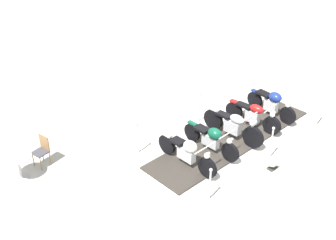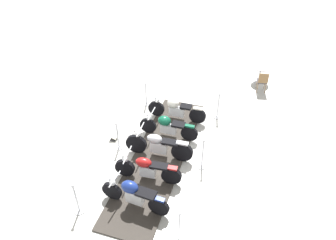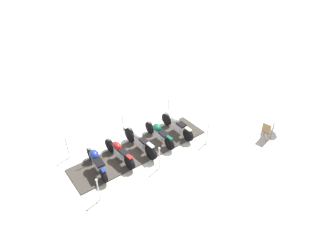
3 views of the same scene
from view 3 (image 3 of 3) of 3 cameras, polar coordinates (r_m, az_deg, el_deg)
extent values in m
plane|color=silver|center=(13.03, -5.52, -6.03)|extent=(80.00, 80.00, 0.00)
cube|color=#38332D|center=(13.02, -5.52, -5.95)|extent=(6.62, 2.89, 0.05)
cylinder|color=black|center=(14.27, -0.32, 0.12)|extent=(0.25, 0.64, 0.63)
cylinder|color=black|center=(13.28, 4.02, -3.02)|extent=(0.25, 0.64, 0.63)
cube|color=silver|center=(13.73, 1.77, -1.24)|extent=(0.33, 0.61, 0.38)
ellipsoid|color=silver|center=(13.63, 1.41, 0.19)|extent=(0.44, 0.52, 0.35)
cube|color=black|center=(13.35, 2.76, -0.94)|extent=(0.40, 0.48, 0.08)
cube|color=silver|center=(13.07, 4.08, -1.83)|extent=(0.21, 0.37, 0.06)
cylinder|color=silver|center=(14.08, -0.16, 0.89)|extent=(0.12, 0.27, 0.54)
cylinder|color=silver|center=(13.85, 0.01, 1.89)|extent=(0.78, 0.20, 0.04)
sphere|color=silver|center=(14.03, -0.24, 1.38)|extent=(0.18, 0.18, 0.18)
cylinder|color=black|center=(13.75, -3.69, -1.54)|extent=(0.23, 0.61, 0.60)
cylinder|color=black|center=(12.78, 0.29, -4.74)|extent=(0.23, 0.61, 0.60)
cube|color=silver|center=(13.23, -1.78, -2.95)|extent=(0.31, 0.60, 0.35)
ellipsoid|color=#0F5138|center=(13.13, -2.18, -1.53)|extent=(0.45, 0.54, 0.36)
cube|color=black|center=(12.83, -0.83, -2.78)|extent=(0.41, 0.52, 0.08)
cube|color=#0F5138|center=(12.57, 0.29, -3.57)|extent=(0.19, 0.35, 0.06)
cylinder|color=silver|center=(13.55, -3.54, -0.81)|extent=(0.13, 0.30, 0.52)
cylinder|color=silver|center=(13.32, -3.40, 0.15)|extent=(0.76, 0.20, 0.04)
sphere|color=silver|center=(13.50, -3.62, -0.36)|extent=(0.18, 0.18, 0.18)
cylinder|color=black|center=(13.29, -7.60, -2.99)|extent=(0.30, 0.72, 0.72)
cylinder|color=black|center=(12.28, -3.46, -6.44)|extent=(0.30, 0.72, 0.72)
cube|color=silver|center=(12.74, -5.63, -4.49)|extent=(0.36, 0.59, 0.42)
ellipsoid|color=#B7BAC1|center=(12.63, -6.08, -3.02)|extent=(0.41, 0.57, 0.29)
cube|color=black|center=(12.32, -4.66, -4.32)|extent=(0.39, 0.59, 0.08)
cube|color=#B7BAC1|center=(12.03, -3.53, -5.05)|extent=(0.25, 0.42, 0.06)
cylinder|color=silver|center=(13.05, -7.47, -2.13)|extent=(0.15, 0.34, 0.60)
cylinder|color=silver|center=(12.77, -7.37, -1.01)|extent=(0.72, 0.22, 0.04)
sphere|color=silver|center=(12.96, -7.55, -1.53)|extent=(0.18, 0.18, 0.18)
cylinder|color=black|center=(12.93, -11.55, -5.00)|extent=(0.30, 0.63, 0.62)
cylinder|color=black|center=(11.95, -7.71, -8.44)|extent=(0.30, 0.63, 0.62)
cube|color=silver|center=(12.39, -9.73, -6.46)|extent=(0.36, 0.52, 0.40)
ellipsoid|color=#AD1919|center=(12.26, -10.19, -5.05)|extent=(0.42, 0.56, 0.29)
cube|color=black|center=(11.97, -8.90, -6.32)|extent=(0.40, 0.60, 0.08)
cube|color=#AD1919|center=(11.72, -7.84, -7.23)|extent=(0.24, 0.37, 0.06)
cylinder|color=silver|center=(12.72, -11.53, -4.23)|extent=(0.14, 0.26, 0.54)
cylinder|color=silver|center=(12.47, -11.54, -3.21)|extent=(0.76, 0.25, 0.04)
sphere|color=silver|center=(12.67, -11.68, -3.71)|extent=(0.18, 0.18, 0.18)
cylinder|color=black|center=(12.68, -15.27, -6.62)|extent=(0.19, 0.62, 0.61)
cylinder|color=black|center=(11.62, -12.74, -10.73)|extent=(0.19, 0.62, 0.61)
cube|color=silver|center=(12.09, -14.12, -8.32)|extent=(0.26, 0.52, 0.43)
ellipsoid|color=navy|center=(11.94, -14.59, -6.67)|extent=(0.41, 0.54, 0.35)
cube|color=black|center=(11.61, -13.68, -8.25)|extent=(0.38, 0.58, 0.08)
cube|color=navy|center=(11.39, -12.95, -9.55)|extent=(0.17, 0.35, 0.06)
cylinder|color=silver|center=(12.45, -15.33, -5.93)|extent=(0.11, 0.30, 0.52)
cylinder|color=silver|center=(12.19, -15.43, -4.99)|extent=(0.64, 0.11, 0.04)
sphere|color=silver|center=(12.39, -15.45, -5.45)|extent=(0.18, 0.18, 0.18)
cylinder|color=silver|center=(11.27, -13.36, -15.31)|extent=(0.34, 0.34, 0.03)
cylinder|color=silver|center=(10.88, -13.74, -13.53)|extent=(0.05, 0.05, 1.02)
sphere|color=silver|center=(10.49, -14.15, -11.54)|extent=(0.09, 0.09, 0.09)
cylinder|color=silver|center=(13.47, 7.75, -4.57)|extent=(0.28, 0.28, 0.03)
cylinder|color=silver|center=(13.16, 7.92, -2.85)|extent=(0.05, 0.05, 1.00)
sphere|color=silver|center=(12.84, 8.11, -0.96)|extent=(0.09, 0.09, 0.09)
cylinder|color=silver|center=(14.03, -8.79, -2.84)|extent=(0.28, 0.28, 0.03)
cylinder|color=silver|center=(13.73, -8.97, -1.14)|extent=(0.05, 0.05, 1.00)
sphere|color=silver|center=(13.42, -9.18, 0.71)|extent=(0.09, 0.09, 0.09)
cylinder|color=silver|center=(15.22, 0.08, 0.97)|extent=(0.31, 0.31, 0.03)
cylinder|color=silver|center=(14.95, 0.08, 2.48)|extent=(0.05, 0.05, 0.93)
sphere|color=silver|center=(14.69, 0.08, 4.13)|extent=(0.09, 0.09, 0.09)
cylinder|color=silver|center=(12.12, -1.69, -9.62)|extent=(0.34, 0.34, 0.03)
cylinder|color=silver|center=(11.75, -1.73, -7.76)|extent=(0.05, 0.05, 1.05)
sphere|color=silver|center=(11.38, -1.78, -5.68)|extent=(0.09, 0.09, 0.09)
cylinder|color=silver|center=(13.31, -19.01, -7.11)|extent=(0.31, 0.31, 0.03)
cylinder|color=silver|center=(12.98, -19.45, -5.38)|extent=(0.05, 0.05, 1.02)
sphere|color=silver|center=(12.65, -19.92, -3.49)|extent=(0.09, 0.09, 0.09)
cube|color=#333338|center=(14.43, -8.25, -1.58)|extent=(0.35, 0.26, 0.02)
cube|color=beige|center=(14.35, -8.30, -1.12)|extent=(0.34, 0.32, 0.12)
cylinder|color=#B7B7BC|center=(14.97, 20.14, -2.13)|extent=(0.43, 0.43, 0.02)
cylinder|color=#B7B7BC|center=(14.77, 20.42, -1.01)|extent=(0.07, 0.07, 0.70)
cylinder|color=#B7B7BC|center=(14.58, 20.70, 0.14)|extent=(0.78, 0.78, 0.03)
cylinder|color=olive|center=(14.44, 18.74, -2.24)|extent=(0.03, 0.03, 0.45)
cylinder|color=olive|center=(14.36, 19.94, -2.77)|extent=(0.03, 0.03, 0.45)
cylinder|color=olive|center=(14.18, 18.14, -2.86)|extent=(0.03, 0.03, 0.45)
cylinder|color=olive|center=(14.09, 19.35, -3.41)|extent=(0.03, 0.03, 0.45)
cube|color=#3F3F47|center=(14.13, 19.23, -2.03)|extent=(0.52, 0.52, 0.04)
cube|color=olive|center=(13.84, 19.09, -1.57)|extent=(0.18, 0.38, 0.45)
camera|label=1|loc=(21.11, 6.28, 32.20)|focal=45.10mm
camera|label=2|loc=(6.41, -58.83, 11.04)|focal=34.02mm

